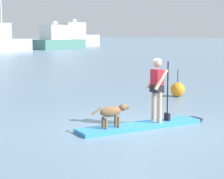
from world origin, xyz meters
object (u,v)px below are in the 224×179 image
moored_boat_center (58,40)px  marker_buoy (178,89)px  person_paddler (157,86)px  moored_boat_port (76,37)px  dog (112,112)px  paddleboard (148,125)px

moored_boat_center → marker_buoy: size_ratio=9.34×
person_paddler → moored_boat_port: size_ratio=0.19×
person_paddler → moored_boat_center: size_ratio=0.17×
moored_boat_center → marker_buoy: bearing=-124.2°
person_paddler → dog: (-1.28, 0.41, -0.58)m
dog → moored_boat_center: (34.00, 43.53, 0.91)m
paddleboard → dog: 1.14m
person_paddler → moored_boat_port: bearing=49.8°
paddleboard → dog: (-1.00, 0.32, 0.43)m
paddleboard → marker_buoy: size_ratio=3.55×
paddleboard → moored_boat_port: bearing=49.6°
moored_boat_port → marker_buoy: 63.81m
dog → moored_boat_port: size_ratio=0.11×
person_paddler → moored_boat_center: bearing=53.3°
moored_boat_port → paddleboard: bearing=-130.4°
paddleboard → moored_boat_center: bearing=53.0°
dog → person_paddler: bearing=-17.8°
dog → marker_buoy: (5.84, 2.02, -0.21)m
paddleboard → moored_boat_port: (44.53, 52.29, 1.66)m
marker_buoy → person_paddler: bearing=-151.9°
moored_boat_port → marker_buoy: bearing=-128.5°
person_paddler → moored_boat_port: (44.26, 52.38, 0.64)m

